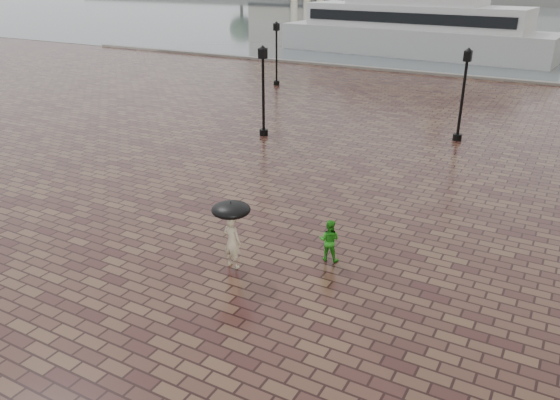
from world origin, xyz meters
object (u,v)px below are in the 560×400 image
street_lamps (325,76)px  ferry_near (414,27)px  adult_pedestrian (232,242)px  child_pedestrian (329,240)px

street_lamps → ferry_near: ferry_near is taller
street_lamps → adult_pedestrian: size_ratio=9.69×
ferry_near → adult_pedestrian: bearing=-74.9°
child_pedestrian → ferry_near: ferry_near is taller
child_pedestrian → adult_pedestrian: bearing=28.1°
adult_pedestrian → ferry_near: bearing=-74.0°
street_lamps → child_pedestrian: 17.55m
street_lamps → child_pedestrian: (7.44, -15.81, -1.68)m
street_lamps → adult_pedestrian: bearing=-73.5°
adult_pedestrian → child_pedestrian: 2.83m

